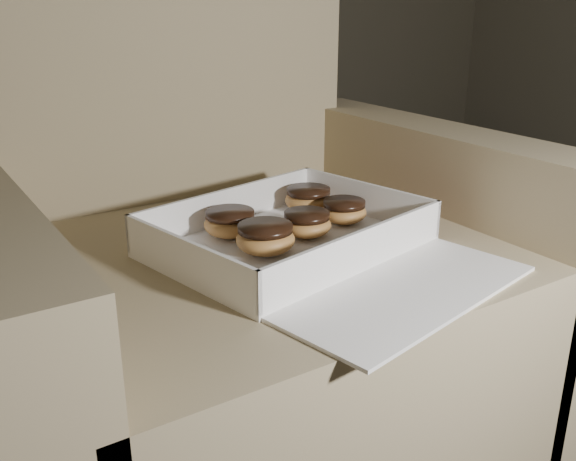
{
  "coord_description": "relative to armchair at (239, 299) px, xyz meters",
  "views": [
    {
      "loc": [
        -0.9,
        -0.33,
        0.75
      ],
      "look_at": [
        -0.43,
        0.4,
        0.43
      ],
      "focal_mm": 40.0,
      "sensor_mm": 36.0,
      "label": 1
    }
  ],
  "objects": [
    {
      "name": "crumb_d",
      "position": [
        0.06,
        -0.21,
        0.13
      ],
      "size": [
        0.01,
        0.01,
        0.0
      ],
      "primitive_type": "ellipsoid",
      "color": "black",
      "rests_on": "bakery_box"
    },
    {
      "name": "bakery_box",
      "position": [
        0.04,
        -0.14,
        0.13
      ],
      "size": [
        0.44,
        0.49,
        0.06
      ],
      "rotation": [
        0.0,
        0.0,
        0.21
      ],
      "color": "white",
      "rests_on": "armchair"
    },
    {
      "name": "donut_a",
      "position": [
        0.07,
        -0.09,
        0.15
      ],
      "size": [
        0.07,
        0.07,
        0.04
      ],
      "color": "#C88E46",
      "rests_on": "bakery_box"
    },
    {
      "name": "donut_e",
      "position": [
        -0.03,
        -0.03,
        0.15
      ],
      "size": [
        0.08,
        0.08,
        0.04
      ],
      "color": "#C88E46",
      "rests_on": "bakery_box"
    },
    {
      "name": "armchair",
      "position": [
        0.0,
        0.0,
        0.0
      ],
      "size": [
        0.86,
        0.73,
        0.9
      ],
      "color": "#897E57",
      "rests_on": "floor"
    },
    {
      "name": "donut_c",
      "position": [
        0.14,
        0.0,
        0.15
      ],
      "size": [
        0.08,
        0.08,
        0.04
      ],
      "color": "#C88E46",
      "rests_on": "bakery_box"
    },
    {
      "name": "crumb_b",
      "position": [
        -0.11,
        -0.17,
        0.13
      ],
      "size": [
        0.01,
        0.01,
        0.0
      ],
      "primitive_type": "ellipsoid",
      "color": "black",
      "rests_on": "bakery_box"
    },
    {
      "name": "donut_b",
      "position": [
        0.15,
        -0.08,
        0.15
      ],
      "size": [
        0.07,
        0.07,
        0.04
      ],
      "color": "#C88E46",
      "rests_on": "bakery_box"
    },
    {
      "name": "donut_d",
      "position": [
        -0.02,
        -0.12,
        0.15
      ],
      "size": [
        0.08,
        0.08,
        0.04
      ],
      "color": "#C88E46",
      "rests_on": "bakery_box"
    },
    {
      "name": "crumb_a",
      "position": [
        0.17,
        -0.14,
        0.13
      ],
      "size": [
        0.01,
        0.01,
        0.0
      ],
      "primitive_type": "ellipsoid",
      "color": "black",
      "rests_on": "bakery_box"
    },
    {
      "name": "crumb_c",
      "position": [
        0.12,
        -0.19,
        0.13
      ],
      "size": [
        0.01,
        0.01,
        0.0
      ],
      "primitive_type": "ellipsoid",
      "color": "black",
      "rests_on": "bakery_box"
    }
  ]
}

